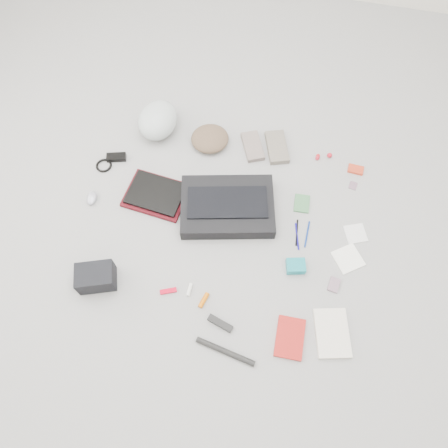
% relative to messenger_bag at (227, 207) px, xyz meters
% --- Properties ---
extents(ground_plane, '(4.00, 4.00, 0.00)m').
position_rel_messenger_bag_xyz_m(ground_plane, '(0.01, -0.11, -0.04)').
color(ground_plane, gray).
extents(messenger_bag, '(0.56, 0.46, 0.08)m').
position_rel_messenger_bag_xyz_m(messenger_bag, '(0.00, 0.00, 0.00)').
color(messenger_bag, black).
rests_on(messenger_bag, ground_plane).
extents(bag_flap, '(0.45, 0.28, 0.01)m').
position_rel_messenger_bag_xyz_m(bag_flap, '(-0.00, -0.00, 0.05)').
color(bag_flap, black).
rests_on(bag_flap, messenger_bag).
extents(laptop_sleeve, '(0.35, 0.28, 0.02)m').
position_rel_messenger_bag_xyz_m(laptop_sleeve, '(-0.40, -0.00, -0.03)').
color(laptop_sleeve, '#500C13').
rests_on(laptop_sleeve, ground_plane).
extents(laptop, '(0.32, 0.24, 0.02)m').
position_rel_messenger_bag_xyz_m(laptop, '(-0.40, -0.00, -0.01)').
color(laptop, black).
rests_on(laptop, laptop_sleeve).
extents(bike_helmet, '(0.23, 0.28, 0.17)m').
position_rel_messenger_bag_xyz_m(bike_helmet, '(-0.52, 0.45, 0.04)').
color(bike_helmet, silver).
rests_on(bike_helmet, ground_plane).
extents(beanie, '(0.29, 0.28, 0.08)m').
position_rel_messenger_bag_xyz_m(beanie, '(-0.20, 0.42, -0.00)').
color(beanie, brown).
rests_on(beanie, ground_plane).
extents(mitten_left, '(0.17, 0.22, 0.03)m').
position_rel_messenger_bag_xyz_m(mitten_left, '(0.05, 0.44, -0.03)').
color(mitten_left, gray).
rests_on(mitten_left, ground_plane).
extents(mitten_right, '(0.18, 0.25, 0.03)m').
position_rel_messenger_bag_xyz_m(mitten_right, '(0.19, 0.46, -0.02)').
color(mitten_right, slate).
rests_on(mitten_right, ground_plane).
extents(power_brick, '(0.12, 0.08, 0.03)m').
position_rel_messenger_bag_xyz_m(power_brick, '(-0.70, 0.19, -0.03)').
color(power_brick, black).
rests_on(power_brick, ground_plane).
extents(cable_coil, '(0.10, 0.10, 0.01)m').
position_rel_messenger_bag_xyz_m(cable_coil, '(-0.76, 0.12, -0.03)').
color(cable_coil, black).
rests_on(cable_coil, ground_plane).
extents(mouse, '(0.07, 0.10, 0.03)m').
position_rel_messenger_bag_xyz_m(mouse, '(-0.74, -0.10, -0.02)').
color(mouse, '#A0A1B3').
rests_on(mouse, ground_plane).
extents(camera_bag, '(0.22, 0.18, 0.12)m').
position_rel_messenger_bag_xyz_m(camera_bag, '(-0.54, -0.54, 0.02)').
color(camera_bag, black).
rests_on(camera_bag, ground_plane).
extents(multitool, '(0.08, 0.05, 0.01)m').
position_rel_messenger_bag_xyz_m(multitool, '(-0.19, -0.51, -0.03)').
color(multitool, red).
rests_on(multitool, ground_plane).
extents(toiletry_tube_white, '(0.02, 0.06, 0.02)m').
position_rel_messenger_bag_xyz_m(toiletry_tube_white, '(-0.08, -0.48, -0.03)').
color(toiletry_tube_white, white).
rests_on(toiletry_tube_white, ground_plane).
extents(toiletry_tube_orange, '(0.04, 0.08, 0.02)m').
position_rel_messenger_bag_xyz_m(toiletry_tube_orange, '(-0.00, -0.52, -0.03)').
color(toiletry_tube_orange, '#D86505').
rests_on(toiletry_tube_orange, ground_plane).
extents(u_lock, '(0.13, 0.07, 0.03)m').
position_rel_messenger_bag_xyz_m(u_lock, '(0.10, -0.61, -0.03)').
color(u_lock, black).
rests_on(u_lock, ground_plane).
extents(bike_pump, '(0.29, 0.08, 0.03)m').
position_rel_messenger_bag_xyz_m(bike_pump, '(0.16, -0.74, -0.03)').
color(bike_pump, black).
rests_on(bike_pump, ground_plane).
extents(book_red, '(0.14, 0.20, 0.02)m').
position_rel_messenger_bag_xyz_m(book_red, '(0.44, -0.61, -0.03)').
color(book_red, red).
rests_on(book_red, ground_plane).
extents(book_white, '(0.21, 0.26, 0.02)m').
position_rel_messenger_bag_xyz_m(book_white, '(0.63, -0.54, -0.03)').
color(book_white, silver).
rests_on(book_white, ground_plane).
extents(notepad, '(0.09, 0.11, 0.01)m').
position_rel_messenger_bag_xyz_m(notepad, '(0.39, 0.13, -0.03)').
color(notepad, '#3E7447').
rests_on(notepad, ground_plane).
extents(pen_blue, '(0.05, 0.15, 0.01)m').
position_rel_messenger_bag_xyz_m(pen_blue, '(0.39, -0.07, -0.04)').
color(pen_blue, '#130B8E').
rests_on(pen_blue, ground_plane).
extents(pen_black, '(0.02, 0.15, 0.01)m').
position_rel_messenger_bag_xyz_m(pen_black, '(0.39, -0.05, -0.04)').
color(pen_black, black).
rests_on(pen_black, ground_plane).
extents(pen_navy, '(0.01, 0.16, 0.01)m').
position_rel_messenger_bag_xyz_m(pen_navy, '(0.44, -0.05, -0.04)').
color(pen_navy, navy).
rests_on(pen_navy, ground_plane).
extents(accordion_wallet, '(0.11, 0.10, 0.05)m').
position_rel_messenger_bag_xyz_m(accordion_wallet, '(0.41, -0.25, -0.02)').
color(accordion_wallet, teal).
rests_on(accordion_wallet, ground_plane).
extents(card_deck, '(0.06, 0.08, 0.01)m').
position_rel_messenger_bag_xyz_m(card_deck, '(0.61, -0.30, -0.03)').
color(card_deck, gray).
rests_on(card_deck, ground_plane).
extents(napkin_top, '(0.14, 0.14, 0.01)m').
position_rel_messenger_bag_xyz_m(napkin_top, '(0.69, 0.01, -0.04)').
color(napkin_top, silver).
rests_on(napkin_top, ground_plane).
extents(napkin_bottom, '(0.19, 0.19, 0.01)m').
position_rel_messenger_bag_xyz_m(napkin_bottom, '(0.67, -0.14, -0.04)').
color(napkin_bottom, white).
rests_on(napkin_bottom, ground_plane).
extents(lollipop_a, '(0.03, 0.03, 0.02)m').
position_rel_messenger_bag_xyz_m(lollipop_a, '(0.43, 0.44, -0.03)').
color(lollipop_a, red).
rests_on(lollipop_a, ground_plane).
extents(lollipop_b, '(0.03, 0.03, 0.02)m').
position_rel_messenger_bag_xyz_m(lollipop_b, '(0.43, 0.46, -0.03)').
color(lollipop_b, red).
rests_on(lollipop_b, ground_plane).
extents(lollipop_c, '(0.03, 0.03, 0.03)m').
position_rel_messenger_bag_xyz_m(lollipop_c, '(0.50, 0.48, -0.03)').
color(lollipop_c, red).
rests_on(lollipop_c, ground_plane).
extents(altoids_tin, '(0.09, 0.06, 0.02)m').
position_rel_messenger_bag_xyz_m(altoids_tin, '(0.66, 0.42, -0.03)').
color(altoids_tin, red).
rests_on(altoids_tin, ground_plane).
extents(stamp_sheet, '(0.05, 0.06, 0.00)m').
position_rel_messenger_bag_xyz_m(stamp_sheet, '(0.65, 0.31, -0.04)').
color(stamp_sheet, slate).
rests_on(stamp_sheet, ground_plane).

